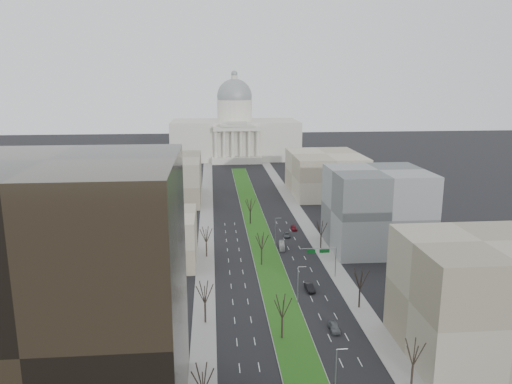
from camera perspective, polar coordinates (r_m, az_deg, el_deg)
ground at (r=177.15m, az=-0.02°, el=-3.66°), size 600.00×600.00×0.00m
median at (r=176.16m, az=0.01°, el=-3.72°), size 8.00×222.03×0.20m
sidewalk_left at (r=152.71m, az=-5.76°, el=-6.45°), size 5.00×330.00×0.15m
sidewalk_right at (r=156.16m, az=7.26°, el=-6.05°), size 5.00×330.00×0.15m
capitol at (r=320.88m, az=-2.43°, el=6.79°), size 80.00×46.00×55.00m
building_glass_tower at (r=76.88m, az=-21.58°, el=-11.47°), size 34.00×30.00×40.00m
building_beige_left at (r=142.11m, az=-12.14°, el=-5.23°), size 26.00×22.00×14.00m
building_tan_right at (r=102.32m, az=23.93°, el=-11.00°), size 26.00×24.00×22.00m
building_grey_right at (r=154.34m, az=13.62°, el=-1.92°), size 28.00×26.00×24.00m
building_far_left at (r=214.10m, az=-10.37°, el=1.52°), size 30.00×40.00×18.00m
building_far_right at (r=223.81m, az=7.90°, el=2.10°), size 30.00×40.00×18.00m
tree_left_near at (r=80.24m, az=-6.10°, el=-20.38°), size 5.10×5.10×9.18m
tree_left_mid at (r=106.45m, az=-5.88°, el=-11.31°), size 5.40×5.40×9.72m
tree_left_far at (r=143.92m, az=-5.72°, el=-4.83°), size 5.28×5.28×9.50m
tree_right_near at (r=89.63m, az=17.60°, el=-17.05°), size 5.16×5.16×9.29m
tree_right_mid at (r=114.71m, az=11.84°, el=-9.60°), size 5.52×5.52×9.94m
tree_right_far at (r=151.33m, az=7.46°, el=-4.10°), size 5.04×5.04×9.07m
tree_median_a at (r=100.06m, az=3.03°, el=-12.91°), size 5.40×5.40×9.72m
tree_median_b at (r=136.90m, az=0.66°, el=-5.63°), size 5.40×5.40×9.72m
tree_median_c at (r=175.12m, az=-0.67°, el=-1.48°), size 5.40×5.40×9.72m
streetlamp_median_a at (r=85.03m, az=9.14°, el=-19.82°), size 1.90×0.20×9.16m
streetlamp_median_b at (r=115.29m, az=4.83°, el=-10.51°), size 1.90×0.20×9.16m
streetlamp_median_c at (r=152.38m, az=2.24°, el=-4.56°), size 1.90×0.20×9.16m
mast_arm_signs at (r=130.36m, az=7.95°, el=-7.14°), size 9.12×0.24×8.09m
car_grey_near at (r=106.83m, az=8.93°, el=-15.00°), size 2.07×4.84×1.63m
car_black at (r=124.08m, az=6.14°, el=-10.79°), size 2.02×5.04×1.63m
car_red at (r=170.54m, az=4.34°, el=-4.13°), size 1.79×4.39×1.27m
car_grey_far at (r=163.34m, az=3.52°, el=-4.90°), size 2.58×4.78×1.28m
box_van at (r=152.02m, az=2.98°, el=-6.15°), size 2.19×6.74×1.85m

